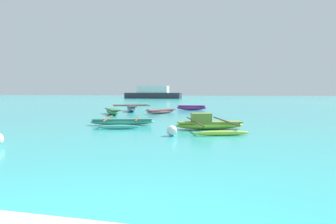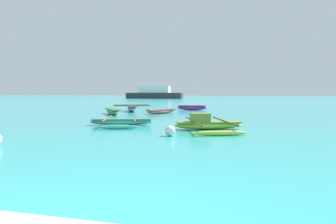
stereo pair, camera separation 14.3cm
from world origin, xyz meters
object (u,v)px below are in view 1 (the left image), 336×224
object	(u,v)px
moored_boat_3	(192,107)
moored_boat_5	(123,122)
moored_boat_4	(161,111)
moored_boat_0	(208,124)
mooring_buoy_0	(172,131)
moored_boat_2	(131,108)
moored_boat_1	(112,111)
distant_ferry	(153,93)

from	to	relation	value
moored_boat_3	moored_boat_5	distance (m)	12.90
moored_boat_4	moored_boat_5	world-z (taller)	moored_boat_5
moored_boat_5	moored_boat_0	bearing A→B (deg)	-24.50
mooring_buoy_0	moored_boat_2	bearing A→B (deg)	116.32
moored_boat_1	distant_ferry	xyz separation A→B (m)	(-11.27, 49.80, 1.00)
moored_boat_1	moored_boat_2	size ratio (longest dim) A/B	0.77
moored_boat_1	moored_boat_2	world-z (taller)	moored_boat_2
distant_ferry	mooring_buoy_0	bearing A→B (deg)	-73.21
moored_boat_3	moored_boat_5	xyz separation A→B (m)	(-1.54, -12.81, -0.07)
moored_boat_0	distant_ferry	world-z (taller)	distant_ferry
moored_boat_0	moored_boat_4	size ratio (longest dim) A/B	1.59
moored_boat_2	distant_ferry	size ratio (longest dim) A/B	0.30
moored_boat_1	moored_boat_3	world-z (taller)	moored_boat_3
moored_boat_2	moored_boat_1	bearing A→B (deg)	-27.94
mooring_buoy_0	moored_boat_4	bearing A→B (deg)	106.62
mooring_buoy_0	distant_ferry	bearing A→B (deg)	106.79
moored_boat_4	mooring_buoy_0	size ratio (longest dim) A/B	7.44
moored_boat_0	moored_boat_2	world-z (taller)	moored_boat_0
moored_boat_0	moored_boat_1	distance (m)	10.49
moored_boat_0	moored_boat_5	xyz separation A→B (m)	(-4.37, 0.61, -0.06)
moored_boat_2	mooring_buoy_0	xyz separation A→B (m)	(6.42, -12.99, -0.06)
moored_boat_5	moored_boat_3	bearing A→B (deg)	66.62
moored_boat_2	moored_boat_5	world-z (taller)	moored_boat_2
moored_boat_2	moored_boat_3	distance (m)	5.53
moored_boat_2	moored_boat_4	size ratio (longest dim) A/B	1.36
moored_boat_1	moored_boat_3	distance (m)	8.06
moored_boat_4	mooring_buoy_0	distance (m)	11.69
moored_boat_2	moored_boat_0	bearing A→B (deg)	10.70
moored_boat_1	moored_boat_2	xyz separation A→B (m)	(0.19, 3.54, 0.02)
moored_boat_5	mooring_buoy_0	bearing A→B (deg)	-59.70
moored_boat_0	moored_boat_3	bearing A→B (deg)	83.50
moored_boat_2	moored_boat_5	distance (m)	10.48
moored_boat_1	mooring_buoy_0	xyz separation A→B (m)	(6.61, -9.45, -0.03)
moored_boat_1	distant_ferry	distance (m)	51.07
moored_boat_4	moored_boat_5	size ratio (longest dim) A/B	0.78
moored_boat_1	moored_boat_2	distance (m)	3.55
moored_boat_0	mooring_buoy_0	xyz separation A→B (m)	(-1.16, -2.40, -0.04)
moored_boat_0	mooring_buoy_0	world-z (taller)	moored_boat_0
moored_boat_3	moored_boat_4	world-z (taller)	moored_boat_3
moored_boat_1	distant_ferry	bearing A→B (deg)	157.67
moored_boat_2	moored_boat_3	xyz separation A→B (m)	(4.75, 2.83, -0.01)
moored_boat_3	moored_boat_0	bearing A→B (deg)	-82.83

